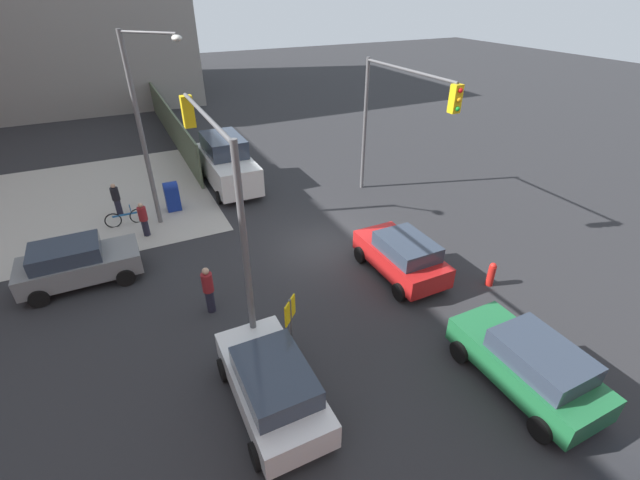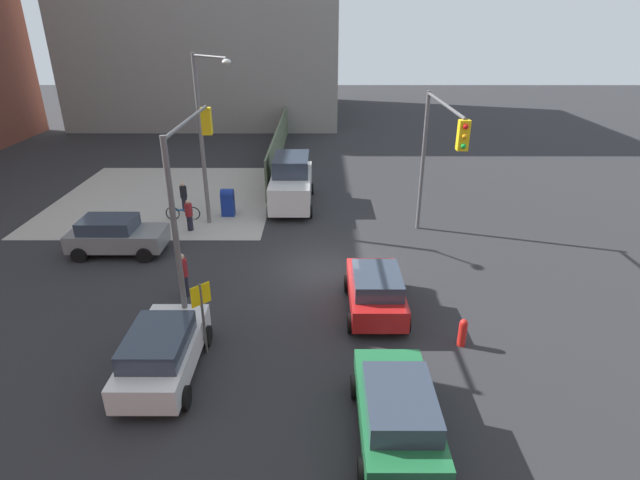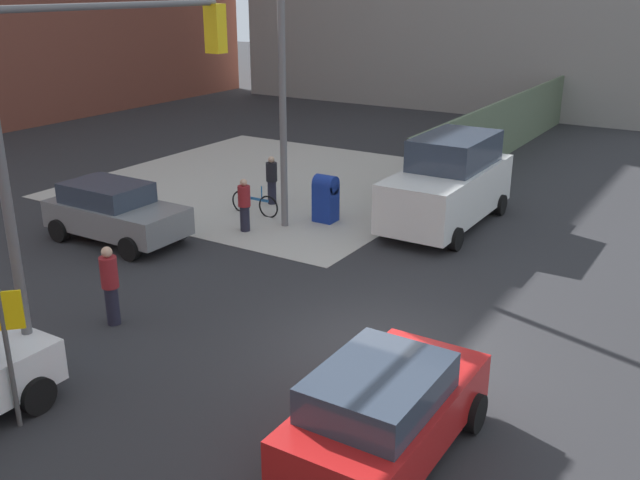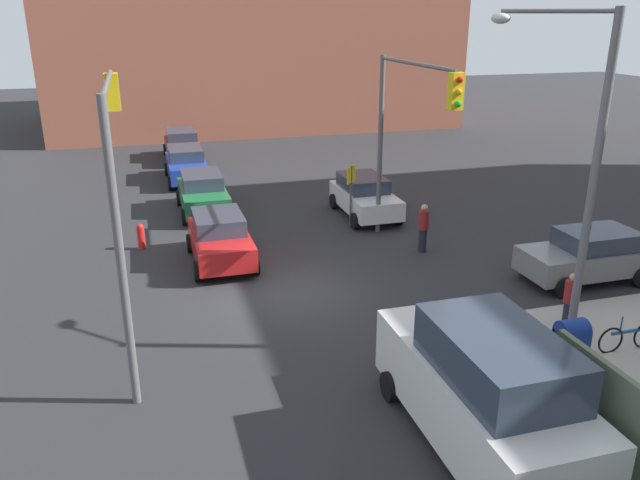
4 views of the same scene
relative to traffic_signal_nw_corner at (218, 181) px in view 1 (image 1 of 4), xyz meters
The scene contains 18 objects.
ground_plane 6.86m from the traffic_signal_nw_corner, 63.05° to the right, with size 120.00×120.00×0.00m, color #28282B.
sidewalk_corner 13.01m from the traffic_signal_nw_corner, 21.73° to the left, with size 12.00×12.00×0.01m, color #ADA89E.
construction_fence 21.82m from the traffic_signal_nw_corner, ahead, with size 22.44×0.12×2.40m, color #56664C.
traffic_signal_nw_corner is the anchor object (origin of this frame).
traffic_signal_se_corner 9.99m from the traffic_signal_nw_corner, 64.32° to the right, with size 6.36×0.36×6.50m.
street_lamp_corner 7.31m from the traffic_signal_nw_corner, ahead, with size 2.04×2.01×8.00m.
warning_sign_two_way 4.40m from the traffic_signal_nw_corner, 165.74° to the right, with size 0.48×0.48×2.40m.
mailbox_blue 9.35m from the traffic_signal_nw_corner, ahead, with size 0.56×0.64×1.43m.
fire_hydrant 10.02m from the traffic_signal_nw_corner, 107.31° to the right, with size 0.26×0.26×0.94m.
sedan_gray 7.14m from the traffic_signal_nw_corner, 48.88° to the left, with size 2.02×4.01×1.62m.
coupe_white 5.64m from the traffic_signal_nw_corner, behind, with size 4.09×2.02×1.62m.
coupe_green 9.71m from the traffic_signal_nw_corner, 136.75° to the right, with size 4.08×2.02×1.62m.
sedan_red 7.29m from the traffic_signal_nw_corner, 96.76° to the right, with size 3.86×2.02×1.62m.
van_white_delivery 11.03m from the traffic_signal_nw_corner, 14.90° to the right, with size 5.40×2.32×2.62m.
pedestrian_crossing 7.80m from the traffic_signal_nw_corner, 17.13° to the left, with size 0.36×0.36×1.55m.
pedestrian_waiting 10.28m from the traffic_signal_nw_corner, 17.70° to the left, with size 0.36×0.36×1.58m.
pedestrian_walking_north 3.82m from the traffic_signal_nw_corner, 67.61° to the left, with size 0.36×0.36×1.73m.
bicycle_leaning_on_fence 9.38m from the traffic_signal_nw_corner, 18.87° to the left, with size 0.05×1.75×0.97m.
Camera 1 is at (-13.51, 6.80, 9.41)m, focal length 24.00 mm.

